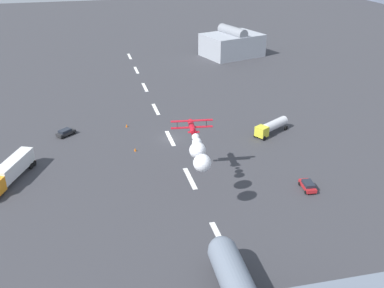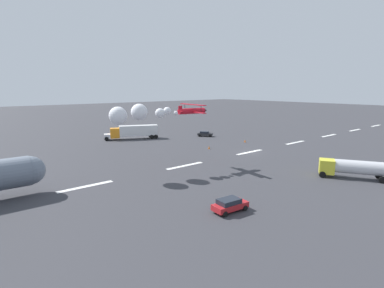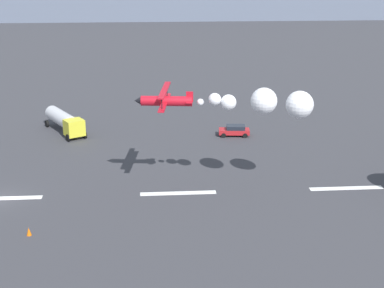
# 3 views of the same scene
# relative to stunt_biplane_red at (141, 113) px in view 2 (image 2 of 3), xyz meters

# --- Properties ---
(ground_plane) EXTENTS (440.00, 440.00, 0.00)m
(ground_plane) POSITION_rel_stunt_biplane_red_xyz_m (-26.39, 0.69, -9.91)
(ground_plane) COLOR #38383D
(ground_plane) RESTS_ON ground
(runway_stripe_0) EXTENTS (8.00, 0.90, 0.01)m
(runway_stripe_0) POSITION_rel_stunt_biplane_red_xyz_m (-98.91, 0.69, -9.91)
(runway_stripe_0) COLOR white
(runway_stripe_0) RESTS_ON ground
(runway_stripe_1) EXTENTS (8.00, 0.90, 0.01)m
(runway_stripe_1) POSITION_rel_stunt_biplane_red_xyz_m (-80.78, 0.69, -9.91)
(runway_stripe_1) COLOR white
(runway_stripe_1) RESTS_ON ground
(runway_stripe_2) EXTENTS (8.00, 0.90, 0.01)m
(runway_stripe_2) POSITION_rel_stunt_biplane_red_xyz_m (-62.65, 0.69, -9.91)
(runway_stripe_2) COLOR white
(runway_stripe_2) RESTS_ON ground
(runway_stripe_3) EXTENTS (8.00, 0.90, 0.01)m
(runway_stripe_3) POSITION_rel_stunt_biplane_red_xyz_m (-44.52, 0.69, -9.91)
(runway_stripe_3) COLOR white
(runway_stripe_3) RESTS_ON ground
(runway_stripe_4) EXTENTS (8.00, 0.90, 0.01)m
(runway_stripe_4) POSITION_rel_stunt_biplane_red_xyz_m (-26.39, 0.69, -9.91)
(runway_stripe_4) COLOR white
(runway_stripe_4) RESTS_ON ground
(runway_stripe_5) EXTENTS (8.00, 0.90, 0.01)m
(runway_stripe_5) POSITION_rel_stunt_biplane_red_xyz_m (-8.26, 0.69, -9.91)
(runway_stripe_5) COLOR white
(runway_stripe_5) RESTS_ON ground
(runway_stripe_6) EXTENTS (8.00, 0.90, 0.01)m
(runway_stripe_6) POSITION_rel_stunt_biplane_red_xyz_m (9.87, 0.69, -9.91)
(runway_stripe_6) COLOR white
(runway_stripe_6) RESTS_ON ground
(stunt_biplane_red) EXTENTS (17.86, 7.49, 3.10)m
(stunt_biplane_red) POSITION_rel_stunt_biplane_red_xyz_m (0.00, 0.00, 0.00)
(stunt_biplane_red) COLOR red
(semi_truck_orange) EXTENTS (14.21, 8.34, 3.70)m
(semi_truck_orange) POSITION_rel_stunt_biplane_red_xyz_m (-15.49, -31.03, -7.79)
(semi_truck_orange) COLOR silver
(semi_truck_orange) RESTS_ON ground
(fuel_tanker_truck) EXTENTS (6.93, 9.39, 2.90)m
(fuel_tanker_truck) POSITION_rel_stunt_biplane_red_xyz_m (-23.26, 23.21, -8.16)
(fuel_tanker_truck) COLOR yellow
(fuel_tanker_truck) RESTS_ON ground
(followme_car_yellow) EXTENTS (4.07, 4.44, 1.52)m
(followme_car_yellow) POSITION_rel_stunt_biplane_red_xyz_m (-33.47, -21.56, -9.10)
(followme_car_yellow) COLOR #262628
(followme_car_yellow) RESTS_ON ground
(airport_staff_sedan) EXTENTS (4.39, 2.37, 1.52)m
(airport_staff_sedan) POSITION_rel_stunt_biplane_red_xyz_m (0.55, 19.92, -9.10)
(airport_staff_sedan) COLOR #B21E23
(airport_staff_sedan) RESTS_ON ground
(traffic_cone_near) EXTENTS (0.44, 0.44, 0.75)m
(traffic_cone_near) POSITION_rel_stunt_biplane_red_xyz_m (-34.96, -7.86, -9.54)
(traffic_cone_near) COLOR orange
(traffic_cone_near) RESTS_ON ground
(traffic_cone_far) EXTENTS (0.44, 0.44, 0.75)m
(traffic_cone_far) POSITION_rel_stunt_biplane_red_xyz_m (-22.00, -7.59, -9.54)
(traffic_cone_far) COLOR orange
(traffic_cone_far) RESTS_ON ground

